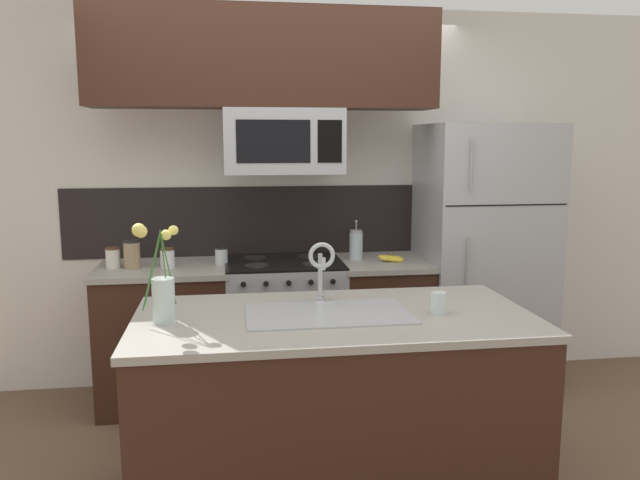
% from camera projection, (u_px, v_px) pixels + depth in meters
% --- Properties ---
extents(ground_plane, '(10.00, 10.00, 0.00)m').
position_uv_depth(ground_plane, '(300.00, 461.00, 3.36)').
color(ground_plane, brown).
extents(rear_partition, '(5.20, 0.10, 2.60)m').
position_uv_depth(rear_partition, '(321.00, 198.00, 4.45)').
color(rear_partition, silver).
rests_on(rear_partition, ground).
extents(splash_band, '(2.94, 0.01, 0.48)m').
position_uv_depth(splash_band, '(279.00, 221.00, 4.37)').
color(splash_band, black).
rests_on(splash_band, rear_partition).
extents(back_counter_left, '(0.83, 0.65, 0.91)m').
position_uv_depth(back_counter_left, '(165.00, 335.00, 4.05)').
color(back_counter_left, '#381E14').
rests_on(back_counter_left, ground).
extents(back_counter_right, '(0.61, 0.65, 0.91)m').
position_uv_depth(back_counter_right, '(382.00, 325.00, 4.26)').
color(back_counter_right, '#381E14').
rests_on(back_counter_right, ground).
extents(stove_range, '(0.76, 0.64, 0.93)m').
position_uv_depth(stove_range, '(284.00, 329.00, 4.16)').
color(stove_range, '#A8AAAF').
rests_on(stove_range, ground).
extents(microwave, '(0.74, 0.40, 0.40)m').
position_uv_depth(microwave, '(283.00, 141.00, 3.95)').
color(microwave, '#A8AAAF').
extents(upper_cabinet_band, '(2.14, 0.34, 0.60)m').
position_uv_depth(upper_cabinet_band, '(264.00, 59.00, 3.82)').
color(upper_cabinet_band, '#381E14').
extents(refrigerator, '(0.83, 0.74, 1.81)m').
position_uv_depth(refrigerator, '(481.00, 257.00, 4.31)').
color(refrigerator, '#A8AAAF').
rests_on(refrigerator, ground).
extents(storage_jar_tall, '(0.09, 0.09, 0.13)m').
position_uv_depth(storage_jar_tall, '(113.00, 258.00, 3.93)').
color(storage_jar_tall, silver).
rests_on(storage_jar_tall, back_counter_left).
extents(storage_jar_medium, '(0.10, 0.10, 0.18)m').
position_uv_depth(storage_jar_medium, '(132.00, 254.00, 3.92)').
color(storage_jar_medium, '#997F5B').
rests_on(storage_jar_medium, back_counter_left).
extents(storage_jar_short, '(0.09, 0.09, 0.12)m').
position_uv_depth(storage_jar_short, '(167.00, 258.00, 3.94)').
color(storage_jar_short, silver).
rests_on(storage_jar_short, back_counter_left).
extents(storage_jar_squat, '(0.08, 0.08, 0.11)m').
position_uv_depth(storage_jar_squat, '(221.00, 256.00, 4.05)').
color(storage_jar_squat, silver).
rests_on(storage_jar_squat, back_counter_left).
extents(banana_bunch, '(0.19, 0.12, 0.08)m').
position_uv_depth(banana_bunch, '(391.00, 258.00, 4.13)').
color(banana_bunch, yellow).
rests_on(banana_bunch, back_counter_right).
extents(french_press, '(0.09, 0.09, 0.27)m').
position_uv_depth(french_press, '(356.00, 245.00, 4.21)').
color(french_press, silver).
rests_on(french_press, back_counter_right).
extents(island_counter, '(1.84, 0.93, 0.91)m').
position_uv_depth(island_counter, '(334.00, 407.00, 2.96)').
color(island_counter, '#381E14').
rests_on(island_counter, ground).
extents(kitchen_sink, '(0.76, 0.44, 0.16)m').
position_uv_depth(kitchen_sink, '(328.00, 329.00, 2.90)').
color(kitchen_sink, '#ADAFB5').
rests_on(kitchen_sink, island_counter).
extents(sink_faucet, '(0.14, 0.14, 0.31)m').
position_uv_depth(sink_faucet, '(322.00, 264.00, 3.07)').
color(sink_faucet, '#B7BABF').
rests_on(sink_faucet, island_counter).
extents(drinking_glass, '(0.07, 0.07, 0.10)m').
position_uv_depth(drinking_glass, '(438.00, 303.00, 2.89)').
color(drinking_glass, silver).
rests_on(drinking_glass, island_counter).
extents(flower_vase, '(0.19, 0.16, 0.45)m').
position_uv_depth(flower_vase, '(161.00, 290.00, 2.74)').
color(flower_vase, silver).
rests_on(flower_vase, island_counter).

